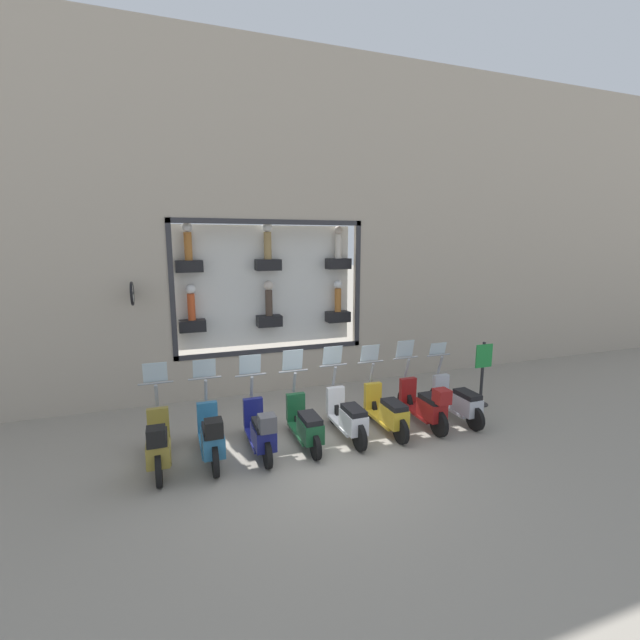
{
  "coord_description": "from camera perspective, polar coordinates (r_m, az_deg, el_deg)",
  "views": [
    {
      "loc": [
        -6.95,
        2.46,
        3.79
      ],
      "look_at": [
        1.71,
        -0.67,
        2.12
      ],
      "focal_mm": 24.0,
      "sensor_mm": 36.0,
      "label": 1
    }
  ],
  "objects": [
    {
      "name": "ground_plane",
      "position": [
        8.29,
        -0.35,
        -16.92
      ],
      "size": [
        120.0,
        120.0,
        0.0
      ],
      "primitive_type": "plane",
      "color": "gray"
    },
    {
      "name": "building_facade",
      "position": [
        10.85,
        -6.91,
        12.74
      ],
      "size": [
        1.18,
        36.0,
        8.4
      ],
      "color": "#ADA08E",
      "rests_on": "ground_plane"
    },
    {
      "name": "scooter_silver_0",
      "position": [
        9.83,
        17.96,
        -10.25
      ],
      "size": [
        1.8,
        0.61,
        1.54
      ],
      "color": "black",
      "rests_on": "ground_plane"
    },
    {
      "name": "scooter_red_1",
      "position": [
        9.29,
        13.88,
        -10.9
      ],
      "size": [
        1.81,
        0.61,
        1.67
      ],
      "color": "black",
      "rests_on": "ground_plane"
    },
    {
      "name": "scooter_yellow_2",
      "position": [
        8.93,
        8.92,
        -11.95
      ],
      "size": [
        1.8,
        0.6,
        1.63
      ],
      "color": "black",
      "rests_on": "ground_plane"
    },
    {
      "name": "scooter_white_3",
      "position": [
        8.57,
        3.69,
        -12.75
      ],
      "size": [
        1.81,
        0.6,
        1.68
      ],
      "color": "black",
      "rests_on": "ground_plane"
    },
    {
      "name": "scooter_green_4",
      "position": [
        8.29,
        -1.95,
        -13.71
      ],
      "size": [
        1.79,
        0.61,
        1.68
      ],
      "color": "black",
      "rests_on": "ground_plane"
    },
    {
      "name": "scooter_navy_5",
      "position": [
        8.02,
        -7.9,
        -14.32
      ],
      "size": [
        1.8,
        0.6,
        1.65
      ],
      "color": "black",
      "rests_on": "ground_plane"
    },
    {
      "name": "scooter_teal_6",
      "position": [
        7.91,
        -14.28,
        -14.76
      ],
      "size": [
        1.81,
        0.61,
        1.64
      ],
      "color": "black",
      "rests_on": "ground_plane"
    },
    {
      "name": "scooter_olive_7",
      "position": [
        7.89,
        -20.77,
        -15.17
      ],
      "size": [
        1.81,
        0.61,
        1.66
      ],
      "color": "black",
      "rests_on": "ground_plane"
    },
    {
      "name": "shop_sign_post",
      "position": [
        10.77,
        20.86,
        -6.47
      ],
      "size": [
        0.36,
        0.45,
        1.53
      ],
      "color": "#232326",
      "rests_on": "ground_plane"
    }
  ]
}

